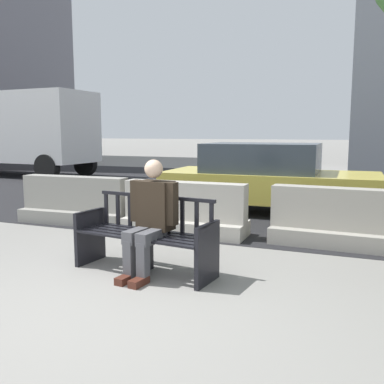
{
  "coord_description": "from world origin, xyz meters",
  "views": [
    {
      "loc": [
        2.19,
        -3.09,
        1.62
      ],
      "look_at": [
        -0.12,
        2.69,
        0.75
      ],
      "focal_mm": 40.0,
      "sensor_mm": 36.0,
      "label": 1
    }
  ],
  "objects_px": {
    "street_bench": "(145,238)",
    "jersey_barrier_left": "(75,204)",
    "seated_person": "(151,215)",
    "jersey_barrier_centre": "(185,213)",
    "jersey_barrier_right": "(342,223)",
    "delivery_truck": "(14,131)",
    "car_taxi_near": "(267,178)"
  },
  "relations": [
    {
      "from": "seated_person",
      "to": "jersey_barrier_left",
      "type": "relative_size",
      "value": 0.65
    },
    {
      "from": "street_bench",
      "to": "car_taxi_near",
      "type": "xyz_separation_m",
      "value": [
        0.51,
        4.34,
        0.31
      ]
    },
    {
      "from": "car_taxi_near",
      "to": "delivery_truck",
      "type": "distance_m",
      "value": 11.2
    },
    {
      "from": "jersey_barrier_centre",
      "to": "delivery_truck",
      "type": "distance_m",
      "value": 11.62
    },
    {
      "from": "jersey_barrier_centre",
      "to": "jersey_barrier_left",
      "type": "xyz_separation_m",
      "value": [
        -2.17,
        0.07,
        0.0
      ]
    },
    {
      "from": "seated_person",
      "to": "jersey_barrier_right",
      "type": "relative_size",
      "value": 0.65
    },
    {
      "from": "street_bench",
      "to": "jersey_barrier_right",
      "type": "xyz_separation_m",
      "value": [
        2.08,
        2.04,
        -0.06
      ]
    },
    {
      "from": "street_bench",
      "to": "seated_person",
      "type": "distance_m",
      "value": 0.32
    },
    {
      "from": "jersey_barrier_centre",
      "to": "jersey_barrier_left",
      "type": "relative_size",
      "value": 0.99
    },
    {
      "from": "car_taxi_near",
      "to": "delivery_truck",
      "type": "bearing_deg",
      "value": 159.42
    },
    {
      "from": "street_bench",
      "to": "delivery_truck",
      "type": "bearing_deg",
      "value": 140.23
    },
    {
      "from": "seated_person",
      "to": "jersey_barrier_centre",
      "type": "xyz_separation_m",
      "value": [
        -0.41,
        1.98,
        -0.35
      ]
    },
    {
      "from": "seated_person",
      "to": "delivery_truck",
      "type": "xyz_separation_m",
      "value": [
        -10.04,
        8.34,
        1.0
      ]
    },
    {
      "from": "seated_person",
      "to": "delivery_truck",
      "type": "relative_size",
      "value": 0.19
    },
    {
      "from": "jersey_barrier_centre",
      "to": "delivery_truck",
      "type": "relative_size",
      "value": 0.29
    },
    {
      "from": "seated_person",
      "to": "jersey_barrier_left",
      "type": "height_order",
      "value": "seated_person"
    },
    {
      "from": "jersey_barrier_centre",
      "to": "jersey_barrier_left",
      "type": "height_order",
      "value": "same"
    },
    {
      "from": "jersey_barrier_right",
      "to": "street_bench",
      "type": "bearing_deg",
      "value": -135.47
    },
    {
      "from": "street_bench",
      "to": "jersey_barrier_left",
      "type": "height_order",
      "value": "street_bench"
    },
    {
      "from": "jersey_barrier_centre",
      "to": "delivery_truck",
      "type": "bearing_deg",
      "value": 146.56
    },
    {
      "from": "jersey_barrier_centre",
      "to": "jersey_barrier_right",
      "type": "distance_m",
      "value": 2.38
    },
    {
      "from": "street_bench",
      "to": "car_taxi_near",
      "type": "distance_m",
      "value": 4.38
    },
    {
      "from": "street_bench",
      "to": "delivery_truck",
      "type": "relative_size",
      "value": 0.25
    },
    {
      "from": "seated_person",
      "to": "street_bench",
      "type": "bearing_deg",
      "value": 147.36
    },
    {
      "from": "street_bench",
      "to": "delivery_truck",
      "type": "distance_m",
      "value": 12.98
    },
    {
      "from": "seated_person",
      "to": "jersey_barrier_right",
      "type": "distance_m",
      "value": 2.91
    },
    {
      "from": "jersey_barrier_right",
      "to": "delivery_truck",
      "type": "distance_m",
      "value": 13.59
    },
    {
      "from": "street_bench",
      "to": "jersey_barrier_left",
      "type": "distance_m",
      "value": 3.16
    },
    {
      "from": "street_bench",
      "to": "jersey_barrier_centre",
      "type": "distance_m",
      "value": 1.93
    },
    {
      "from": "delivery_truck",
      "to": "seated_person",
      "type": "bearing_deg",
      "value": -39.7
    },
    {
      "from": "delivery_truck",
      "to": "car_taxi_near",
      "type": "bearing_deg",
      "value": -20.58
    },
    {
      "from": "jersey_barrier_right",
      "to": "car_taxi_near",
      "type": "relative_size",
      "value": 0.47
    }
  ]
}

